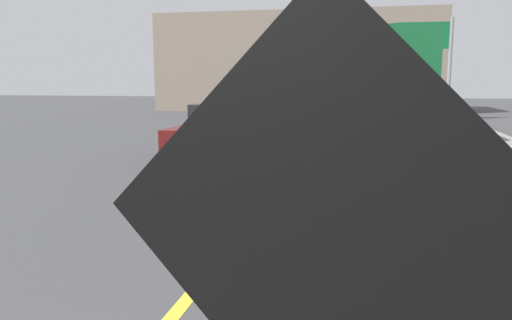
# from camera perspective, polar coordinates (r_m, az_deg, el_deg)

# --- Properties ---
(lane_center_stripe) EXTENTS (0.14, 36.00, 0.01)m
(lane_center_stripe) POSITION_cam_1_polar(r_m,az_deg,el_deg) (6.44, -2.35, -8.98)
(lane_center_stripe) COLOR yellow
(lane_center_stripe) RESTS_ON ground
(roadwork_sign) EXTENTS (1.61, 0.30, 2.33)m
(roadwork_sign) POSITION_cam_1_polar(r_m,az_deg,el_deg) (1.71, 7.39, -8.57)
(roadwork_sign) COLOR #593819
(roadwork_sign) RESTS_ON ground
(arrow_board_trailer) EXTENTS (1.59, 1.94, 2.70)m
(arrow_board_trailer) POSITION_cam_1_polar(r_m,az_deg,el_deg) (13.05, 7.73, 2.23)
(arrow_board_trailer) COLOR orange
(arrow_board_trailer) RESTS_ON ground
(box_truck) EXTENTS (2.58, 7.13, 3.53)m
(box_truck) POSITION_cam_1_polar(r_m,az_deg,el_deg) (18.16, 14.81, 8.34)
(box_truck) COLOR black
(box_truck) RESTS_ON ground
(pickup_car) EXTENTS (2.22, 4.62, 1.38)m
(pickup_car) POSITION_cam_1_polar(r_m,az_deg,el_deg) (13.37, -2.86, 3.39)
(pickup_car) COLOR #591414
(pickup_car) RESTS_ON ground
(highway_guide_sign) EXTENTS (2.79, 0.18, 5.00)m
(highway_guide_sign) POSITION_cam_1_polar(r_m,az_deg,el_deg) (27.03, 19.26, 11.49)
(highway_guide_sign) COLOR gray
(highway_guide_sign) RESTS_ON ground
(far_building_block) EXTENTS (18.03, 6.72, 6.19)m
(far_building_block) POSITION_cam_1_polar(r_m,az_deg,el_deg) (34.88, 4.91, 10.72)
(far_building_block) COLOR gray
(far_building_block) RESTS_ON ground
(traffic_cone_mid_lane) EXTENTS (0.36, 0.36, 0.76)m
(traffic_cone_mid_lane) POSITION_cam_1_polar(r_m,az_deg,el_deg) (6.49, 6.00, -5.48)
(traffic_cone_mid_lane) COLOR black
(traffic_cone_mid_lane) RESTS_ON ground
(traffic_cone_far_lane) EXTENTS (0.36, 0.36, 0.67)m
(traffic_cone_far_lane) POSITION_cam_1_polar(r_m,az_deg,el_deg) (9.61, 7.91, -1.07)
(traffic_cone_far_lane) COLOR black
(traffic_cone_far_lane) RESTS_ON ground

